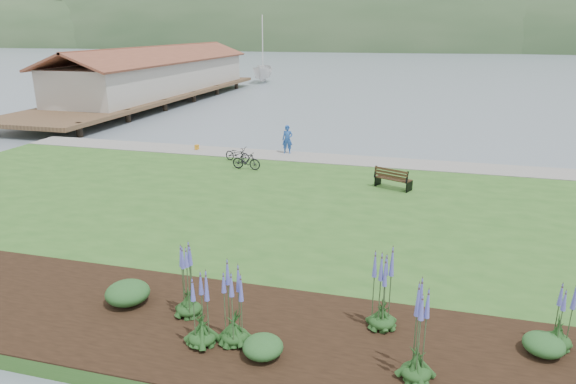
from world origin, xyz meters
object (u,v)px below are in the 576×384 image
(bicycle_a, at_px, (238,154))
(sailboat, at_px, (263,83))
(park_bench, at_px, (393,178))
(person, at_px, (287,137))

(bicycle_a, xyz_separation_m, sailboat, (-12.40, 42.69, -0.80))
(park_bench, bearing_deg, bicycle_a, -175.33)
(bicycle_a, distance_m, sailboat, 44.46)
(park_bench, distance_m, bicycle_a, 8.66)
(person, xyz_separation_m, sailboat, (-14.46, 40.30, -1.34))
(park_bench, relative_size, bicycle_a, 1.10)
(park_bench, height_order, bicycle_a, park_bench)
(sailboat, bearing_deg, park_bench, -75.49)
(park_bench, relative_size, sailboat, 0.06)
(person, xyz_separation_m, bicycle_a, (-2.06, -2.39, -0.54))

